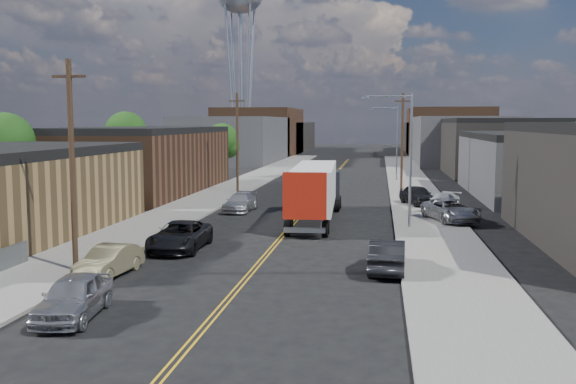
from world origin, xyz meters
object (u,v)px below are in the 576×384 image
(car_left_a, at_px, (74,297))
(car_right_lot_c, at_px, (418,195))
(car_left_d, at_px, (240,203))
(car_left_c, at_px, (180,236))
(car_left_b, at_px, (109,261))
(semi_truck, at_px, (317,188))
(car_right_lot_a, at_px, (451,210))
(car_right_oncoming, at_px, (387,256))
(water_tower, at_px, (240,3))
(car_right_lot_b, at_px, (443,202))

(car_left_a, bearing_deg, car_right_lot_c, 60.35)
(car_left_d, bearing_deg, car_left_c, -87.49)
(car_right_lot_c, bearing_deg, car_left_a, -132.31)
(car_left_b, relative_size, car_left_c, 0.75)
(semi_truck, bearing_deg, car_right_lot_a, -2.45)
(car_right_oncoming, bearing_deg, semi_truck, -70.55)
(water_tower, xyz_separation_m, car_left_a, (17.00, -106.59, -29.85))
(car_left_c, distance_m, car_right_oncoming, 11.98)
(car_left_b, relative_size, car_right_lot_c, 0.90)
(car_right_oncoming, xyz_separation_m, car_right_lot_c, (2.82, 24.51, 0.18))
(car_left_b, height_order, car_left_d, car_left_d)
(water_tower, bearing_deg, car_left_c, -79.75)
(car_left_d, relative_size, car_right_lot_a, 0.89)
(car_left_c, height_order, car_right_lot_a, car_right_lot_a)
(car_left_b, bearing_deg, car_left_c, 83.45)
(car_right_oncoming, bearing_deg, car_left_c, -15.80)
(car_left_d, height_order, car_right_lot_b, car_right_lot_b)
(semi_truck, height_order, car_right_lot_a, semi_truck)
(car_left_d, height_order, car_right_lot_c, car_right_lot_c)
(car_left_a, height_order, car_left_d, car_left_a)
(car_right_lot_b, bearing_deg, semi_truck, -123.79)
(semi_truck, distance_m, car_right_lot_c, 11.83)
(car_left_a, bearing_deg, car_right_lot_a, 50.35)
(water_tower, relative_size, car_left_d, 7.45)
(semi_truck, height_order, car_left_b, semi_truck)
(car_left_a, bearing_deg, car_right_oncoming, 31.43)
(car_left_c, bearing_deg, car_left_a, -91.23)
(water_tower, xyz_separation_m, car_right_oncoming, (28.40, -97.68, -29.86))
(car_right_oncoming, relative_size, car_right_lot_b, 1.05)
(car_right_lot_a, bearing_deg, car_right_lot_c, 83.37)
(car_right_lot_b, distance_m, car_right_lot_c, 3.52)
(car_left_d, distance_m, car_right_oncoming, 22.47)
(car_right_lot_c, bearing_deg, car_right_lot_b, -78.89)
(car_right_lot_b, height_order, car_right_lot_c, car_right_lot_c)
(water_tower, height_order, car_left_d, water_tower)
(car_left_b, bearing_deg, car_left_d, 92.39)
(car_left_a, xyz_separation_m, car_right_lot_a, (16.00, 24.59, 0.13))
(semi_truck, relative_size, car_right_oncoming, 3.32)
(car_left_b, height_order, car_left_c, car_left_c)
(car_left_c, height_order, car_left_d, car_left_c)
(car_right_lot_a, bearing_deg, semi_truck, 162.11)
(car_right_lot_b, bearing_deg, car_right_lot_c, 145.09)
(water_tower, relative_size, semi_truck, 2.34)
(semi_truck, height_order, car_left_c, semi_truck)
(car_left_b, height_order, car_right_lot_c, car_right_lot_c)
(semi_truck, relative_size, car_left_c, 2.77)
(water_tower, height_order, car_left_a, water_tower)
(car_right_oncoming, bearing_deg, car_right_lot_c, -94.49)
(water_tower, relative_size, car_left_c, 6.48)
(car_right_lot_b, bearing_deg, car_left_d, -147.76)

